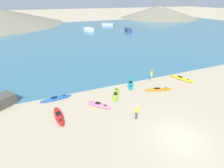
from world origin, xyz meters
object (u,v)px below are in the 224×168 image
at_px(kayak_on_sand_5, 59,116).
at_px(moored_boat_1, 89,29).
at_px(person_near_waterline, 151,75).
at_px(moored_boat_2, 108,24).
at_px(kayak_on_sand_3, 99,105).
at_px(kayak_on_sand_0, 181,78).
at_px(kayak_on_sand_4, 116,94).
at_px(moored_boat_3, 128,30).
at_px(person_near_foreground, 137,111).
at_px(kayak_on_sand_6, 56,98).
at_px(kayak_on_sand_2, 130,84).
at_px(kayak_on_sand_1, 158,89).

bearing_deg(kayak_on_sand_5, moored_boat_1, 70.51).
relative_size(person_near_waterline, moored_boat_1, 0.41).
xyz_separation_m(kayak_on_sand_5, moored_boat_2, (27.21, 55.45, 0.37)).
bearing_deg(kayak_on_sand_3, moored_boat_2, 67.31).
bearing_deg(kayak_on_sand_5, person_near_waterline, 15.06).
bearing_deg(kayak_on_sand_0, person_near_waterline, 163.43).
xyz_separation_m(kayak_on_sand_3, kayak_on_sand_4, (2.58, 1.49, -0.05)).
xyz_separation_m(kayak_on_sand_0, moored_boat_3, (11.20, 37.07, 0.47)).
distance_m(kayak_on_sand_5, moored_boat_1, 48.85).
xyz_separation_m(kayak_on_sand_0, person_near_foreground, (-10.18, -5.23, 0.69)).
height_order(kayak_on_sand_3, kayak_on_sand_6, kayak_on_sand_3).
height_order(kayak_on_sand_2, moored_boat_1, moored_boat_1).
height_order(kayak_on_sand_6, moored_boat_2, moored_boat_2).
height_order(kayak_on_sand_1, person_near_foreground, person_near_foreground).
bearing_deg(person_near_foreground, kayak_on_sand_4, 89.34).
height_order(kayak_on_sand_5, moored_boat_2, moored_boat_2).
xyz_separation_m(kayak_on_sand_0, kayak_on_sand_6, (-16.71, 1.31, -0.05)).
bearing_deg(person_near_foreground, moored_boat_1, 78.92).
bearing_deg(moored_boat_1, kayak_on_sand_1, -95.38).
xyz_separation_m(kayak_on_sand_6, moored_boat_2, (27.06, 51.96, 0.40)).
height_order(kayak_on_sand_1, moored_boat_3, moored_boat_3).
bearing_deg(kayak_on_sand_0, kayak_on_sand_1, -164.28).
distance_m(kayak_on_sand_3, person_near_foreground, 4.25).
xyz_separation_m(kayak_on_sand_3, person_near_foreground, (2.53, -3.35, 0.69)).
bearing_deg(kayak_on_sand_2, kayak_on_sand_6, -179.87).
height_order(kayak_on_sand_4, person_near_foreground, person_near_foreground).
bearing_deg(kayak_on_sand_4, kayak_on_sand_1, -10.28).
bearing_deg(kayak_on_sand_6, kayak_on_sand_4, -14.52).
distance_m(kayak_on_sand_3, moored_boat_2, 59.78).
height_order(person_near_foreground, moored_boat_2, person_near_foreground).
relative_size(person_near_foreground, person_near_waterline, 0.92).
xyz_separation_m(kayak_on_sand_0, kayak_on_sand_5, (-16.87, -2.18, -0.01)).
xyz_separation_m(kayak_on_sand_4, moored_boat_2, (20.48, 53.67, 0.41)).
height_order(kayak_on_sand_5, kayak_on_sand_6, kayak_on_sand_5).
xyz_separation_m(kayak_on_sand_0, moored_boat_1, (-0.57, 43.86, 0.41)).
distance_m(moored_boat_1, moored_boat_2, 14.41).
distance_m(kayak_on_sand_1, moored_boat_2, 56.70).
distance_m(kayak_on_sand_2, moored_boat_2, 54.84).
bearing_deg(kayak_on_sand_2, moored_boat_1, 81.07).
xyz_separation_m(kayak_on_sand_5, moored_boat_3, (28.07, 39.25, 0.48)).
bearing_deg(moored_boat_1, moored_boat_2, 40.75).
distance_m(kayak_on_sand_3, moored_boat_1, 47.33).
height_order(kayak_on_sand_6, person_near_waterline, person_near_waterline).
distance_m(kayak_on_sand_0, kayak_on_sand_5, 17.01).
bearing_deg(moored_boat_3, person_near_foreground, -116.82).
xyz_separation_m(kayak_on_sand_1, moored_boat_3, (16.03, 38.43, 0.52)).
bearing_deg(kayak_on_sand_6, kayak_on_sand_2, 0.13).
bearing_deg(kayak_on_sand_0, moored_boat_2, 79.01).
xyz_separation_m(person_near_foreground, moored_boat_2, (20.53, 58.50, -0.33)).
bearing_deg(kayak_on_sand_3, kayak_on_sand_4, 29.94).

